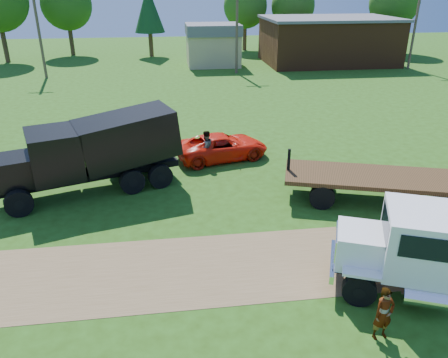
{
  "coord_description": "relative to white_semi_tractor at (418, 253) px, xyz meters",
  "views": [
    {
      "loc": [
        -1.76,
        -12.69,
        9.28
      ],
      "look_at": [
        0.47,
        3.97,
        1.6
      ],
      "focal_mm": 35.0,
      "sensor_mm": 36.0,
      "label": 1
    }
  ],
  "objects": [
    {
      "name": "tan_shed",
      "position": [
        -1.75,
        42.18,
        0.92
      ],
      "size": [
        6.2,
        5.4,
        4.7
      ],
      "color": "tan",
      "rests_on": "ground"
    },
    {
      "name": "ground",
      "position": [
        -5.75,
        2.18,
        -1.5
      ],
      "size": [
        140.0,
        140.0,
        0.0
      ],
      "primitive_type": "plane",
      "color": "#284A10",
      "rests_on": "ground"
    },
    {
      "name": "spectator_a",
      "position": [
        -1.85,
        -1.72,
        -0.67
      ],
      "size": [
        0.66,
        0.49,
        1.66
      ],
      "primitive_type": "imported",
      "rotation": [
        0.0,
        0.0,
        0.16
      ],
      "color": "#999999",
      "rests_on": "ground"
    },
    {
      "name": "black_dump_truck",
      "position": [
        -10.96,
        9.24,
        0.54
      ],
      "size": [
        8.72,
        5.11,
        3.72
      ],
      "rotation": [
        0.0,
        0.0,
        0.33
      ],
      "color": "black",
      "rests_on": "ground"
    },
    {
      "name": "orange_pickup",
      "position": [
        -4.54,
        12.44,
        -0.78
      ],
      "size": [
        5.6,
        3.56,
        1.44
      ],
      "primitive_type": "imported",
      "rotation": [
        0.0,
        0.0,
        1.81
      ],
      "color": "red",
      "rests_on": "ground"
    },
    {
      "name": "utility_poles",
      "position": [
        0.25,
        37.18,
        3.21
      ],
      "size": [
        42.2,
        0.28,
        9.0
      ],
      "color": "brown",
      "rests_on": "ground"
    },
    {
      "name": "white_semi_tractor",
      "position": [
        0.0,
        0.0,
        0.0
      ],
      "size": [
        7.36,
        4.75,
        4.4
      ],
      "rotation": [
        0.0,
        0.0,
        -0.38
      ],
      "color": "black",
      "rests_on": "ground"
    },
    {
      "name": "flatbed_trailer",
      "position": [
        2.07,
        6.21,
        -0.52
      ],
      "size": [
        9.32,
        5.19,
        2.29
      ],
      "rotation": [
        0.0,
        0.0,
        -0.3
      ],
      "color": "#342510",
      "rests_on": "ground"
    },
    {
      "name": "spectator_b",
      "position": [
        -5.53,
        11.71,
        -0.55
      ],
      "size": [
        1.16,
        1.07,
        1.91
      ],
      "primitive_type": "imported",
      "rotation": [
        0.0,
        0.0,
        3.63
      ],
      "color": "#999999",
      "rests_on": "ground"
    },
    {
      "name": "tree_row",
      "position": [
        -4.12,
        50.85,
        4.94
      ],
      "size": [
        57.3,
        12.84,
        10.77
      ],
      "color": "#3A2717",
      "rests_on": "ground"
    },
    {
      "name": "brick_building",
      "position": [
        12.25,
        42.18,
        1.16
      ],
      "size": [
        15.4,
        10.4,
        5.3
      ],
      "color": "brown",
      "rests_on": "ground"
    },
    {
      "name": "dirt_track",
      "position": [
        -5.75,
        2.18,
        -1.5
      ],
      "size": [
        120.0,
        4.2,
        0.01
      ],
      "primitive_type": "cube",
      "color": "brown",
      "rests_on": "ground"
    }
  ]
}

